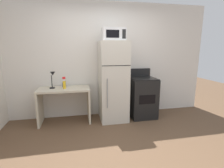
{
  "coord_description": "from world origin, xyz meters",
  "views": [
    {
      "loc": [
        -0.6,
        -2.21,
        1.56
      ],
      "look_at": [
        0.07,
        1.1,
        0.85
      ],
      "focal_mm": 26.85,
      "sensor_mm": 36.0,
      "label": 1
    }
  ],
  "objects": [
    {
      "name": "refrigerator",
      "position": [
        0.14,
        1.31,
        0.86
      ],
      "size": [
        0.59,
        0.66,
        1.72
      ],
      "color": "beige",
      "rests_on": "ground"
    },
    {
      "name": "spray_bottle",
      "position": [
        -0.9,
        1.33,
        0.85
      ],
      "size": [
        0.06,
        0.06,
        0.25
      ],
      "color": "yellow",
      "rests_on": "desk"
    },
    {
      "name": "desk",
      "position": [
        -0.91,
        1.36,
        0.52
      ],
      "size": [
        1.06,
        0.54,
        0.75
      ],
      "color": "beige",
      "rests_on": "ground"
    },
    {
      "name": "desk_lamp",
      "position": [
        -1.13,
        1.39,
        0.99
      ],
      "size": [
        0.14,
        0.12,
        0.35
      ],
      "color": "black",
      "rests_on": "desk"
    },
    {
      "name": "oven_range",
      "position": [
        0.84,
        1.33,
        0.47
      ],
      "size": [
        0.58,
        0.61,
        1.1
      ],
      "color": "black",
      "rests_on": "ground"
    },
    {
      "name": "microwave",
      "position": [
        0.14,
        1.29,
        1.85
      ],
      "size": [
        0.46,
        0.35,
        0.26
      ],
      "color": "silver",
      "rests_on": "refrigerator"
    },
    {
      "name": "wall_back_white",
      "position": [
        0.0,
        1.7,
        1.3
      ],
      "size": [
        5.0,
        0.1,
        2.6
      ],
      "primitive_type": "cube",
      "color": "silver",
      "rests_on": "ground"
    },
    {
      "name": "ground_plane",
      "position": [
        0.0,
        0.0,
        0.0
      ],
      "size": [
        12.0,
        12.0,
        0.0
      ],
      "primitive_type": "plane",
      "color": "brown"
    },
    {
      "name": "coffee_mug",
      "position": [
        -0.91,
        1.5,
        0.8
      ],
      "size": [
        0.08,
        0.08,
        0.09
      ],
      "primitive_type": "cylinder",
      "color": "#264C99",
      "rests_on": "desk"
    }
  ]
}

